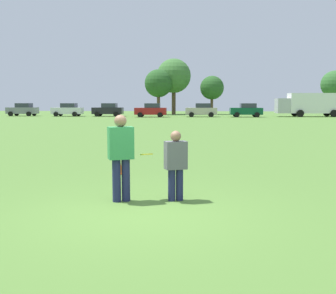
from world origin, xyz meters
TOP-DOWN VIEW (x-y plane):
  - ground_plane at (0.00, 0.00)m, footprint 156.63×156.63m
  - player_thrower at (-0.54, 0.76)m, footprint 0.57×0.46m
  - player_defender at (0.57, 0.91)m, footprint 0.50×0.40m
  - frisbee at (-0.04, 0.96)m, footprint 0.27×0.27m
  - traffic_cone at (-1.22, 3.85)m, footprint 0.32×0.32m
  - parked_car_near_left at (-24.11, 47.92)m, footprint 4.25×2.31m
  - parked_car_mid_left at (-17.32, 47.28)m, footprint 4.25×2.31m
  - parked_car_center at (-11.65, 47.59)m, footprint 4.25×2.31m
  - parked_car_mid_right at (-5.36, 45.45)m, footprint 4.25×2.31m
  - parked_car_near_right at (1.34, 46.69)m, footprint 4.25×2.31m
  - parked_car_far_right at (7.29, 46.41)m, footprint 4.25×2.31m
  - box_truck at (15.96, 48.39)m, footprint 8.56×3.17m
  - tree_west_oak at (-5.37, 55.22)m, footprint 4.34×4.34m
  - tree_west_maple at (-3.11, 57.35)m, footprint 5.48×5.48m
  - tree_center_elm at (3.02, 57.19)m, footprint 3.78×3.78m
  - tree_east_birch at (21.85, 56.61)m, footprint 4.20×4.20m

SIDE VIEW (x-z plane):
  - ground_plane at x=0.00m, z-range 0.00..0.00m
  - traffic_cone at x=-1.22m, z-range -0.01..0.47m
  - player_defender at x=0.57m, z-range 0.08..1.54m
  - parked_car_near_left at x=-24.11m, z-range 0.01..1.83m
  - parked_car_mid_left at x=-17.32m, z-range 0.01..1.83m
  - parked_car_center at x=-11.65m, z-range 0.01..1.83m
  - parked_car_mid_right at x=-5.36m, z-range 0.01..1.83m
  - parked_car_near_right at x=1.34m, z-range 0.01..1.83m
  - parked_car_far_right at x=7.29m, z-range 0.01..1.83m
  - frisbee at x=-0.04m, z-range 0.92..1.00m
  - player_thrower at x=-0.54m, z-range 0.11..1.90m
  - box_truck at x=15.96m, z-range 0.16..3.34m
  - tree_center_elm at x=3.02m, z-range 1.15..7.29m
  - tree_east_birch at x=21.85m, z-range 1.28..8.10m
  - tree_west_oak at x=-5.37m, z-range 1.33..8.38m
  - tree_west_maple at x=-3.11m, z-range 1.67..10.58m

